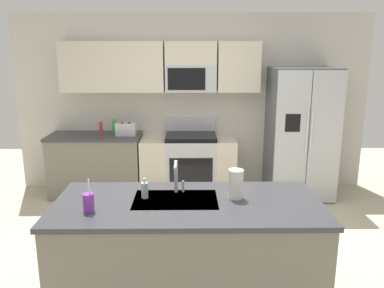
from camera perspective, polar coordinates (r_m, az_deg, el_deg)
The scene contains 13 objects.
ground_plane at distance 4.20m, azimuth 0.39°, elevation -16.04°, with size 9.00×9.00×0.00m, color beige.
kitchen_wall_unit at distance 5.77m, azimuth -1.39°, elevation 7.58°, with size 5.20×0.43×2.60m.
back_counter at distance 5.85m, azimuth -13.87°, elevation -2.96°, with size 1.32×0.63×0.90m.
range_oven at distance 5.69m, azimuth -0.55°, elevation -3.08°, with size 1.36×0.61×1.10m.
refrigerator at distance 5.74m, azimuth 15.67°, elevation 1.50°, with size 0.90×0.76×1.85m.
island_counter at distance 3.34m, azimuth -0.61°, elevation -15.59°, with size 2.14×0.96×0.90m.
toaster at distance 5.58m, azimuth -9.68°, elevation 2.17°, with size 0.28×0.16×0.18m.
pepper_mill at distance 5.70m, azimuth -13.22°, elevation 2.27°, with size 0.05×0.05×0.19m, color #B2332D.
bottle_green at distance 5.65m, azimuth -11.30°, elevation 2.48°, with size 0.06×0.06×0.23m, color green.
sink_faucet at distance 3.27m, azimuth -2.29°, elevation -4.47°, with size 0.09×0.21×0.28m.
drink_cup_purple at distance 3.04m, azimuth -14.94°, elevation -8.29°, with size 0.08×0.08×0.26m.
soap_dispenser at distance 3.22m, azimuth -6.97°, elevation -6.72°, with size 0.06×0.06×0.17m.
paper_towel_roll at distance 3.20m, azimuth 6.43°, elevation -5.84°, with size 0.12×0.12×0.24m, color white.
Camera 1 is at (-0.07, -3.65, 2.08)m, focal length 36.32 mm.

